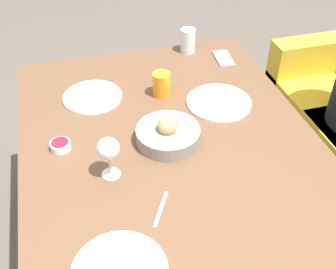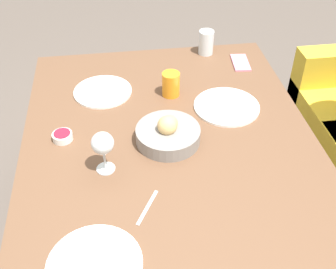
{
  "view_description": "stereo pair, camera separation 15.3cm",
  "coord_description": "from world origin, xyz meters",
  "px_view_note": "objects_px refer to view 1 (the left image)",
  "views": [
    {
      "loc": [
        1.05,
        -0.32,
        1.72
      ],
      "look_at": [
        -0.08,
        -0.01,
        0.74
      ],
      "focal_mm": 45.0,
      "sensor_mm": 36.0,
      "label": 1
    },
    {
      "loc": [
        1.08,
        -0.17,
        1.72
      ],
      "look_at": [
        -0.08,
        -0.01,
        0.74
      ],
      "focal_mm": 45.0,
      "sensor_mm": 36.0,
      "label": 2
    }
  ],
  "objects_px": {
    "water_tumbler": "(188,41)",
    "juice_glass": "(161,84)",
    "spoon_coffee": "(161,209)",
    "plate_far_center": "(219,102)",
    "jam_bowl_berry": "(60,145)",
    "cell_phone": "(224,58)",
    "wine_glass": "(108,150)",
    "bread_basket": "(168,133)",
    "plate_near_left": "(92,97)"
  },
  "relations": [
    {
      "from": "plate_far_center",
      "to": "juice_glass",
      "type": "bearing_deg",
      "value": -120.36
    },
    {
      "from": "plate_far_center",
      "to": "cell_phone",
      "type": "height_order",
      "value": "plate_far_center"
    },
    {
      "from": "juice_glass",
      "to": "spoon_coffee",
      "type": "relative_size",
      "value": 0.78
    },
    {
      "from": "water_tumbler",
      "to": "juice_glass",
      "type": "bearing_deg",
      "value": -33.66
    },
    {
      "from": "juice_glass",
      "to": "cell_phone",
      "type": "bearing_deg",
      "value": 120.21
    },
    {
      "from": "plate_near_left",
      "to": "jam_bowl_berry",
      "type": "distance_m",
      "value": 0.33
    },
    {
      "from": "juice_glass",
      "to": "water_tumbler",
      "type": "relative_size",
      "value": 0.89
    },
    {
      "from": "plate_far_center",
      "to": "jam_bowl_berry",
      "type": "distance_m",
      "value": 0.66
    },
    {
      "from": "bread_basket",
      "to": "plate_near_left",
      "type": "relative_size",
      "value": 0.96
    },
    {
      "from": "jam_bowl_berry",
      "to": "plate_far_center",
      "type": "bearing_deg",
      "value": 99.77
    },
    {
      "from": "plate_near_left",
      "to": "wine_glass",
      "type": "relative_size",
      "value": 1.58
    },
    {
      "from": "plate_near_left",
      "to": "spoon_coffee",
      "type": "relative_size",
      "value": 1.85
    },
    {
      "from": "bread_basket",
      "to": "wine_glass",
      "type": "bearing_deg",
      "value": -62.93
    },
    {
      "from": "cell_phone",
      "to": "spoon_coffee",
      "type": "bearing_deg",
      "value": -32.74
    },
    {
      "from": "bread_basket",
      "to": "wine_glass",
      "type": "distance_m",
      "value": 0.27
    },
    {
      "from": "bread_basket",
      "to": "plate_far_center",
      "type": "xyz_separation_m",
      "value": [
        -0.17,
        0.26,
        -0.03
      ]
    },
    {
      "from": "juice_glass",
      "to": "spoon_coffee",
      "type": "distance_m",
      "value": 0.63
    },
    {
      "from": "jam_bowl_berry",
      "to": "cell_phone",
      "type": "distance_m",
      "value": 0.92
    },
    {
      "from": "water_tumbler",
      "to": "wine_glass",
      "type": "bearing_deg",
      "value": -34.11
    },
    {
      "from": "bread_basket",
      "to": "cell_phone",
      "type": "bearing_deg",
      "value": 140.67
    },
    {
      "from": "juice_glass",
      "to": "water_tumbler",
      "type": "height_order",
      "value": "water_tumbler"
    },
    {
      "from": "plate_far_center",
      "to": "wine_glass",
      "type": "distance_m",
      "value": 0.58
    },
    {
      "from": "juice_glass",
      "to": "spoon_coffee",
      "type": "bearing_deg",
      "value": -14.98
    },
    {
      "from": "wine_glass",
      "to": "jam_bowl_berry",
      "type": "xyz_separation_m",
      "value": [
        -0.18,
        -0.15,
        -0.1
      ]
    },
    {
      "from": "plate_near_left",
      "to": "cell_phone",
      "type": "distance_m",
      "value": 0.67
    },
    {
      "from": "plate_near_left",
      "to": "cell_phone",
      "type": "height_order",
      "value": "plate_near_left"
    },
    {
      "from": "bread_basket",
      "to": "jam_bowl_berry",
      "type": "height_order",
      "value": "bread_basket"
    },
    {
      "from": "water_tumbler",
      "to": "jam_bowl_berry",
      "type": "height_order",
      "value": "water_tumbler"
    },
    {
      "from": "juice_glass",
      "to": "cell_phone",
      "type": "distance_m",
      "value": 0.42
    },
    {
      "from": "bread_basket",
      "to": "spoon_coffee",
      "type": "height_order",
      "value": "bread_basket"
    },
    {
      "from": "bread_basket",
      "to": "cell_phone",
      "type": "xyz_separation_m",
      "value": [
        -0.51,
        0.42,
        -0.03
      ]
    },
    {
      "from": "jam_bowl_berry",
      "to": "cell_phone",
      "type": "bearing_deg",
      "value": 119.16
    },
    {
      "from": "bread_basket",
      "to": "jam_bowl_berry",
      "type": "relative_size",
      "value": 3.19
    },
    {
      "from": "juice_glass",
      "to": "wine_glass",
      "type": "relative_size",
      "value": 0.66
    },
    {
      "from": "juice_glass",
      "to": "spoon_coffee",
      "type": "height_order",
      "value": "juice_glass"
    },
    {
      "from": "bread_basket",
      "to": "plate_far_center",
      "type": "height_order",
      "value": "bread_basket"
    },
    {
      "from": "water_tumbler",
      "to": "cell_phone",
      "type": "xyz_separation_m",
      "value": [
        0.12,
        0.14,
        -0.05
      ]
    },
    {
      "from": "juice_glass",
      "to": "jam_bowl_berry",
      "type": "distance_m",
      "value": 0.5
    },
    {
      "from": "water_tumbler",
      "to": "wine_glass",
      "type": "xyz_separation_m",
      "value": [
        0.74,
        -0.5,
        0.05
      ]
    },
    {
      "from": "wine_glass",
      "to": "cell_phone",
      "type": "height_order",
      "value": "wine_glass"
    },
    {
      "from": "bread_basket",
      "to": "plate_near_left",
      "type": "bearing_deg",
      "value": -146.64
    },
    {
      "from": "juice_glass",
      "to": "jam_bowl_berry",
      "type": "height_order",
      "value": "juice_glass"
    },
    {
      "from": "bread_basket",
      "to": "juice_glass",
      "type": "distance_m",
      "value": 0.3
    },
    {
      "from": "juice_glass",
      "to": "bread_basket",
      "type": "bearing_deg",
      "value": -10.25
    },
    {
      "from": "cell_phone",
      "to": "plate_near_left",
      "type": "bearing_deg",
      "value": -76.46
    },
    {
      "from": "jam_bowl_berry",
      "to": "juice_glass",
      "type": "bearing_deg",
      "value": 118.28
    },
    {
      "from": "spoon_coffee",
      "to": "bread_basket",
      "type": "bearing_deg",
      "value": 160.64
    },
    {
      "from": "plate_far_center",
      "to": "spoon_coffee",
      "type": "height_order",
      "value": "plate_far_center"
    },
    {
      "from": "plate_far_center",
      "to": "spoon_coffee",
      "type": "distance_m",
      "value": 0.61
    },
    {
      "from": "plate_far_center",
      "to": "wine_glass",
      "type": "bearing_deg",
      "value": -59.57
    }
  ]
}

